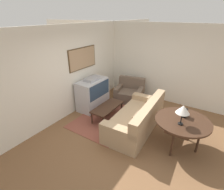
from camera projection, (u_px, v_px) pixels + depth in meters
ground_plane at (128, 136)px, 4.63m from camera, size 12.00×12.00×0.00m
wall_back at (66, 73)px, 5.12m from camera, size 12.00×0.10×2.70m
wall_right at (165, 64)px, 6.05m from camera, size 0.06×12.00×2.70m
area_rug at (107, 118)px, 5.39m from camera, size 2.12×1.56×0.01m
tv at (93, 94)px, 5.83m from camera, size 1.10×0.60×1.09m
couch at (137, 119)px, 4.80m from camera, size 2.19×1.08×0.87m
armchair at (130, 93)px, 6.45m from camera, size 1.00×1.12×0.81m
coffee_table at (107, 108)px, 5.28m from camera, size 1.12×0.50×0.41m
console_table at (183, 122)px, 4.01m from camera, size 1.25×1.25×0.74m
table_lamp at (183, 110)px, 3.68m from camera, size 0.29×0.29×0.47m
mantel_clock at (185, 113)px, 4.09m from camera, size 0.16×0.10×0.19m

